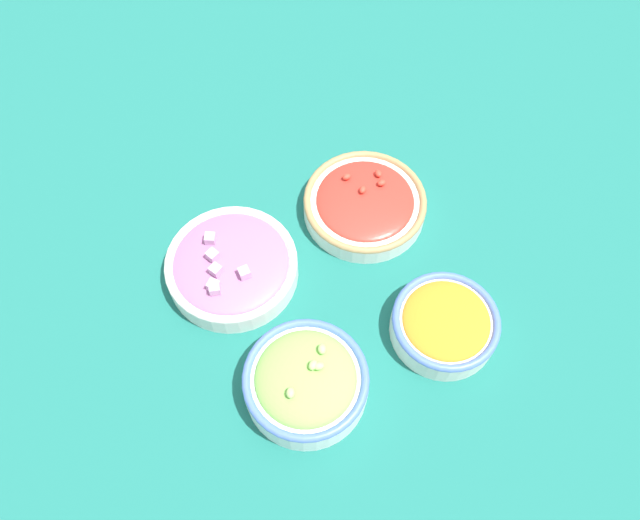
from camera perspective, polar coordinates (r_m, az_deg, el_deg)
The scene contains 5 objects.
ground_plane at distance 1.00m, azimuth 0.00°, elevation -0.84°, with size 3.00×3.00×0.00m, color #196056.
bowl_red_onion at distance 0.98m, azimuth -8.07°, elevation -0.52°, with size 0.21×0.21×0.06m.
bowl_carrots at distance 0.94m, azimuth 11.35°, elevation -5.72°, with size 0.16×0.16×0.05m.
bowl_cherry_tomatoes at distance 1.04m, azimuth 4.11°, elevation 5.18°, with size 0.20×0.20×0.05m.
bowl_lettuce at distance 0.89m, azimuth -1.30°, elevation -11.03°, with size 0.18×0.18×0.08m.
Camera 1 is at (-0.40, 0.25, 0.88)m, focal length 35.00 mm.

